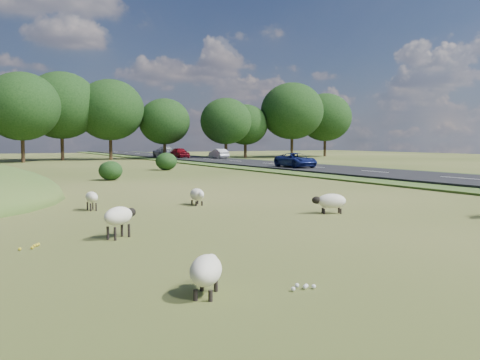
# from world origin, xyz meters

# --- Properties ---
(ground) EXTENTS (160.00, 160.00, 0.00)m
(ground) POSITION_xyz_m (0.00, 20.00, 0.00)
(ground) COLOR #354A17
(ground) RESTS_ON ground
(road) EXTENTS (8.00, 150.00, 0.25)m
(road) POSITION_xyz_m (20.00, 30.00, 0.12)
(road) COLOR black
(road) RESTS_ON ground
(treeline) EXTENTS (96.28, 14.66, 11.70)m
(treeline) POSITION_xyz_m (-1.06, 55.44, 6.57)
(treeline) COLOR black
(treeline) RESTS_ON ground
(shrubs) EXTENTS (24.80, 11.79, 1.57)m
(shrubs) POSITION_xyz_m (-2.06, 27.27, 0.74)
(shrubs) COLOR black
(shrubs) RESTS_ON ground
(sheep_0) EXTENTS (0.61, 1.22, 0.69)m
(sheep_0) POSITION_xyz_m (0.16, 4.29, 0.44)
(sheep_0) COLOR beige
(sheep_0) RESTS_ON ground
(sheep_1) EXTENTS (1.32, 0.92, 0.73)m
(sheep_1) POSITION_xyz_m (3.51, -0.32, 0.46)
(sheep_1) COLOR beige
(sheep_1) RESTS_ON ground
(sheep_2) EXTENTS (1.01, 1.24, 0.71)m
(sheep_2) POSITION_xyz_m (-4.71, -7.72, 0.45)
(sheep_2) COLOR beige
(sheep_2) RESTS_ON ground
(sheep_3) EXTENTS (1.20, 1.01, 0.88)m
(sheep_3) POSITION_xyz_m (-4.64, -1.66, 0.61)
(sheep_3) COLOR beige
(sheep_3) RESTS_ON ground
(sheep_6) EXTENTS (0.48, 1.01, 0.72)m
(sheep_6) POSITION_xyz_m (-4.09, 4.61, 0.51)
(sheep_6) COLOR beige
(sheep_6) RESTS_ON ground
(car_0) EXTENTS (2.05, 4.44, 1.23)m
(car_0) POSITION_xyz_m (18.10, 60.15, 0.87)
(car_0) COLOR #9D9EA4
(car_0) RESTS_ON road
(car_1) EXTENTS (1.34, 3.85, 1.27)m
(car_1) POSITION_xyz_m (21.90, 48.76, 0.88)
(car_1) COLOR silver
(car_1) RESTS_ON road
(car_2) EXTENTS (1.96, 4.82, 1.40)m
(car_2) POSITION_xyz_m (21.90, 70.40, 0.95)
(car_2) COLOR #B2B6BB
(car_2) RESTS_ON road
(car_4) EXTENTS (2.13, 4.61, 1.28)m
(car_4) POSITION_xyz_m (18.10, 24.25, 0.89)
(car_4) COLOR navy
(car_4) RESTS_ON road
(car_5) EXTENTS (1.67, 4.16, 1.42)m
(car_5) POSITION_xyz_m (18.10, 53.27, 0.96)
(car_5) COLOR maroon
(car_5) RESTS_ON road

